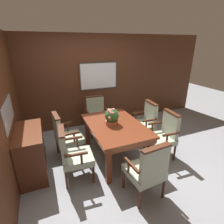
# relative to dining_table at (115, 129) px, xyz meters

# --- Properties ---
(ground_plane) EXTENTS (14.00, 14.00, 0.00)m
(ground_plane) POSITION_rel_dining_table_xyz_m (-0.03, -0.17, -0.64)
(ground_plane) COLOR gray
(wall_back) EXTENTS (7.20, 0.08, 2.45)m
(wall_back) POSITION_rel_dining_table_xyz_m (-0.02, 1.75, 0.59)
(wall_back) COLOR #4C2816
(wall_back) RESTS_ON ground_plane
(wall_left) EXTENTS (0.08, 7.20, 2.45)m
(wall_left) POSITION_rel_dining_table_xyz_m (-1.80, -0.17, 0.59)
(wall_left) COLOR #4C2816
(wall_left) RESTS_ON ground_plane
(dining_table) EXTENTS (1.00, 1.51, 0.74)m
(dining_table) POSITION_rel_dining_table_xyz_m (0.00, 0.00, 0.00)
(dining_table) COLOR maroon
(dining_table) RESTS_ON ground_plane
(chair_left_far) EXTENTS (0.54, 0.57, 0.97)m
(chair_left_far) POSITION_rel_dining_table_xyz_m (-0.93, 0.36, -0.12)
(chair_left_far) COLOR #472314
(chair_left_far) RESTS_ON ground_plane
(chair_right_far) EXTENTS (0.53, 0.57, 0.97)m
(chair_right_far) POSITION_rel_dining_table_xyz_m (0.91, 0.31, -0.12)
(chair_right_far) COLOR #472314
(chair_right_far) RESTS_ON ground_plane
(chair_head_far) EXTENTS (0.56, 0.53, 0.97)m
(chair_head_far) POSITION_rel_dining_table_xyz_m (-0.01, 1.16, -0.12)
(chair_head_far) COLOR #472314
(chair_head_far) RESTS_ON ground_plane
(chair_left_near) EXTENTS (0.54, 0.57, 0.97)m
(chair_left_near) POSITION_rel_dining_table_xyz_m (-0.91, -0.32, -0.12)
(chair_left_near) COLOR #472314
(chair_left_near) RESTS_ON ground_plane
(chair_head_near) EXTENTS (0.57, 0.54, 0.97)m
(chair_head_near) POSITION_rel_dining_table_xyz_m (0.02, -1.14, -0.12)
(chair_head_near) COLOR #472314
(chair_head_near) RESTS_ON ground_plane
(chair_right_near) EXTENTS (0.53, 0.57, 0.97)m
(chair_right_near) POSITION_rel_dining_table_xyz_m (0.92, -0.37, -0.12)
(chair_right_near) COLOR #472314
(chair_right_near) RESTS_ON ground_plane
(potted_plant) EXTENTS (0.27, 0.27, 0.34)m
(potted_plant) POSITION_rel_dining_table_xyz_m (-0.06, 0.02, 0.26)
(potted_plant) COLOR #B2603D
(potted_plant) RESTS_ON dining_table
(sideboard_cabinet) EXTENTS (0.45, 1.00, 0.84)m
(sideboard_cabinet) POSITION_rel_dining_table_xyz_m (-1.55, 0.12, -0.22)
(sideboard_cabinet) COLOR #512816
(sideboard_cabinet) RESTS_ON ground_plane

